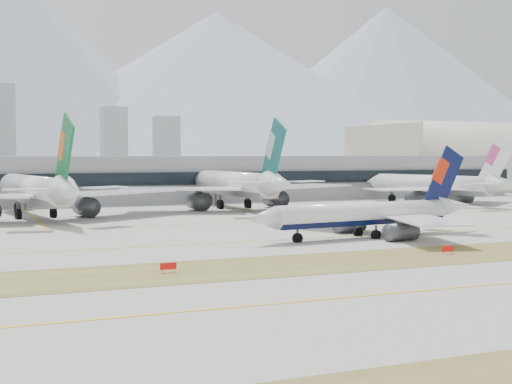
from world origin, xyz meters
name	(u,v)px	position (x,y,z in m)	size (l,w,h in m)	color
ground	(270,237)	(0.00, 0.00, 0.00)	(3000.00, 3000.00, 0.00)	#9F9D95
apron_markings	(455,286)	(0.00, -53.95, 0.02)	(360.00, 122.22, 0.06)	brown
taxiing_airliner	(371,215)	(17.32, -7.29, 4.21)	(51.95, 44.86, 17.46)	white
widebody_eva	(37,192)	(-36.46, 56.60, 6.52)	(68.10, 67.26, 24.53)	white
widebody_cathay	(236,185)	(19.22, 68.07, 6.68)	(70.52, 68.91, 25.14)	white
widebody_china_air	(437,186)	(83.01, 60.21, 5.75)	(58.90, 58.75, 21.64)	white
terminal	(132,178)	(0.00, 114.84, 7.50)	(280.00, 43.10, 15.00)	gray
hangar	(465,189)	(154.56, 135.00, 0.14)	(91.00, 60.00, 60.00)	beige
hold_sign_left	(168,266)	(-28.61, -32.00, 0.88)	(2.20, 0.15, 1.35)	red
hold_sign_right	(448,249)	(15.92, -32.00, 0.88)	(2.20, 0.15, 1.35)	red
gse_c	(302,211)	(26.66, 40.58, 1.05)	(3.55, 2.00, 2.60)	orange
mountain_ridge	(4,72)	(33.00, 1404.14, 181.85)	(2830.00, 1120.00, 470.00)	#9EA8B7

